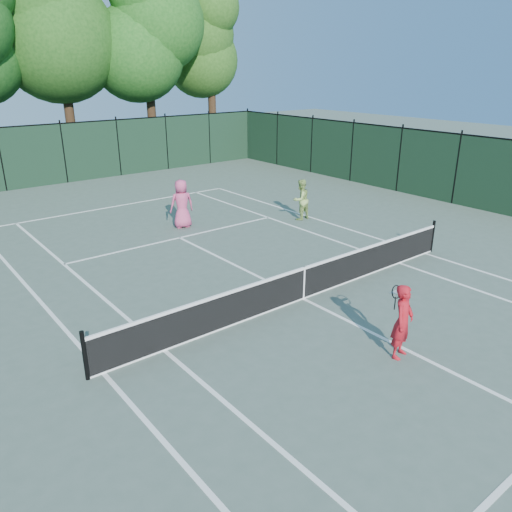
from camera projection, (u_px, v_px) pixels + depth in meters
ground at (303, 299)px, 13.14m from camera, size 90.00×90.00×0.00m
sideline_doubles_left at (103, 373)px, 9.95m from camera, size 0.10×23.77×0.01m
sideline_doubles_right at (425, 253)px, 16.33m from camera, size 0.10×23.77×0.01m
sideline_singles_left at (164, 350)px, 10.75m from camera, size 0.10×23.77×0.01m
sideline_singles_right at (399, 263)px, 15.53m from camera, size 0.10×23.77×0.01m
baseline_far at (116, 206)px, 21.84m from camera, size 10.97×0.10×0.01m
service_line_far at (180, 238)px, 17.82m from camera, size 8.23×0.10×0.01m
center_service_line at (303, 299)px, 13.14m from camera, size 0.10×12.80×0.01m
tennis_net at (304, 282)px, 12.97m from camera, size 11.69×0.09×1.06m
fence_far at (64, 154)px, 25.78m from camera, size 24.00×0.05×3.00m
tree_3 at (55, 3)px, 27.42m from camera, size 7.00×7.00×14.45m
tree_4 at (145, 24)px, 30.12m from camera, size 6.20×6.20×12.97m
tree_5 at (210, 35)px, 33.54m from camera, size 5.80×5.80×12.23m
coach at (403, 321)px, 10.28m from camera, size 0.83×0.78×1.62m
player_pink at (182, 204)px, 18.69m from camera, size 1.00×0.77×1.83m
player_green at (301, 200)px, 19.71m from camera, size 0.81×0.65×1.61m
loose_ball_midcourt at (400, 344)px, 10.93m from camera, size 0.07×0.07×0.07m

